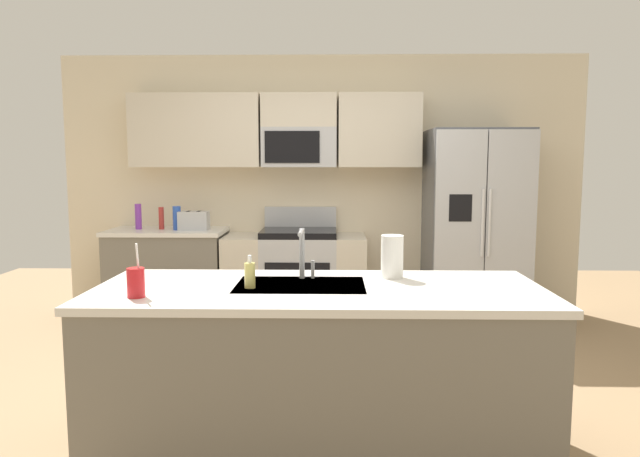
{
  "coord_description": "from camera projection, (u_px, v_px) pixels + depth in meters",
  "views": [
    {
      "loc": [
        0.1,
        -3.66,
        1.54
      ],
      "look_at": [
        0.01,
        0.6,
        1.05
      ],
      "focal_mm": 32.04,
      "sensor_mm": 36.0,
      "label": 1
    }
  ],
  "objects": [
    {
      "name": "ground_plane",
      "position": [
        317.0,
        395.0,
        3.81
      ],
      "size": [
        9.0,
        9.0,
        0.0
      ],
      "primitive_type": "plane",
      "color": "#997A56",
      "rests_on": "ground"
    },
    {
      "name": "kitchen_wall_unit",
      "position": [
        308.0,
        170.0,
        5.72
      ],
      "size": [
        5.2,
        0.43,
        2.6
      ],
      "color": "beige",
      "rests_on": "ground"
    },
    {
      "name": "back_counter",
      "position": [
        168.0,
        275.0,
        5.58
      ],
      "size": [
        1.12,
        0.63,
        0.9
      ],
      "color": "slate",
      "rests_on": "ground"
    },
    {
      "name": "range_oven",
      "position": [
        295.0,
        276.0,
        5.56
      ],
      "size": [
        1.36,
        0.61,
        1.1
      ],
      "color": "#B7BABF",
      "rests_on": "ground"
    },
    {
      "name": "refrigerator",
      "position": [
        475.0,
        228.0,
        5.4
      ],
      "size": [
        0.9,
        0.76,
        1.85
      ],
      "color": "#4C4F54",
      "rests_on": "ground"
    },
    {
      "name": "island_counter",
      "position": [
        319.0,
        369.0,
        3.02
      ],
      "size": [
        2.33,
        0.93,
        0.9
      ],
      "color": "slate",
      "rests_on": "ground"
    },
    {
      "name": "toaster",
      "position": [
        194.0,
        221.0,
        5.46
      ],
      "size": [
        0.28,
        0.16,
        0.18
      ],
      "color": "#B7BABF",
      "rests_on": "back_counter"
    },
    {
      "name": "pepper_mill",
      "position": [
        161.0,
        218.0,
        5.52
      ],
      "size": [
        0.05,
        0.05,
        0.21
      ],
      "primitive_type": "cylinder",
      "color": "#B2332D",
      "rests_on": "back_counter"
    },
    {
      "name": "bottle_blue",
      "position": [
        177.0,
        218.0,
        5.47
      ],
      "size": [
        0.08,
        0.08,
        0.23
      ],
      "primitive_type": "cylinder",
      "color": "blue",
      "rests_on": "back_counter"
    },
    {
      "name": "bottle_purple",
      "position": [
        138.0,
        217.0,
        5.52
      ],
      "size": [
        0.06,
        0.06,
        0.25
      ],
      "primitive_type": "cylinder",
      "color": "purple",
      "rests_on": "back_counter"
    },
    {
      "name": "sink_faucet",
      "position": [
        303.0,
        249.0,
        3.14
      ],
      "size": [
        0.08,
        0.21,
        0.28
      ],
      "color": "#B7BABF",
      "rests_on": "island_counter"
    },
    {
      "name": "drink_cup_red",
      "position": [
        136.0,
        282.0,
        2.73
      ],
      "size": [
        0.08,
        0.08,
        0.26
      ],
      "color": "red",
      "rests_on": "island_counter"
    },
    {
      "name": "soap_dispenser",
      "position": [
        250.0,
        275.0,
        2.94
      ],
      "size": [
        0.06,
        0.06,
        0.17
      ],
      "color": "#D8CC66",
      "rests_on": "island_counter"
    },
    {
      "name": "paper_towel_roll",
      "position": [
        392.0,
        257.0,
        3.19
      ],
      "size": [
        0.12,
        0.12,
        0.24
      ],
      "primitive_type": "cylinder",
      "color": "white",
      "rests_on": "island_counter"
    }
  ]
}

